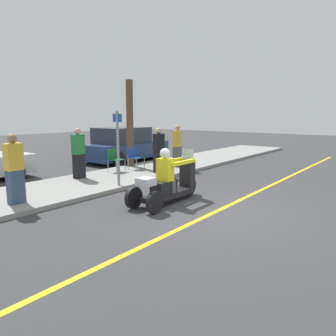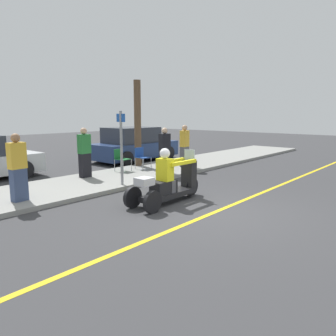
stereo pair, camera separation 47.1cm
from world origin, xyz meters
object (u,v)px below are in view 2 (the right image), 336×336
(spectator_mid_group, at_px, (165,151))
(tree_trunk, at_px, (138,124))
(spectator_far_back, at_px, (85,154))
(street_sign, at_px, (121,145))
(spectator_end_of_line, at_px, (184,147))
(motorcycle_trike, at_px, (168,184))
(parked_car_lot_right, at_px, (134,145))
(folding_chair_curbside, at_px, (121,158))
(spectator_by_tree, at_px, (18,169))
(folding_chair_set_back, at_px, (141,156))

(spectator_mid_group, xyz_separation_m, tree_trunk, (0.48, 1.88, 0.93))
(spectator_far_back, xyz_separation_m, street_sign, (0.04, -1.83, 0.40))
(tree_trunk, bearing_deg, spectator_end_of_line, -57.33)
(motorcycle_trike, distance_m, spectator_mid_group, 3.67)
(spectator_end_of_line, bearing_deg, parked_car_lot_right, 83.61)
(folding_chair_curbside, bearing_deg, spectator_mid_group, -59.74)
(spectator_mid_group, relative_size, folding_chair_curbside, 1.98)
(spectator_by_tree, height_order, spectator_mid_group, spectator_by_tree)
(spectator_end_of_line, xyz_separation_m, street_sign, (-3.89, -0.67, 0.39))
(spectator_far_back, relative_size, spectator_end_of_line, 0.99)
(spectator_far_back, distance_m, spectator_end_of_line, 4.10)
(motorcycle_trike, relative_size, spectator_mid_group, 1.49)
(spectator_mid_group, distance_m, tree_trunk, 2.15)
(parked_car_lot_right, distance_m, tree_trunk, 2.51)
(tree_trunk, height_order, street_sign, tree_trunk)
(folding_chair_curbside, distance_m, parked_car_lot_right, 3.51)
(spectator_mid_group, bearing_deg, folding_chair_curbside, 120.26)
(spectator_far_back, xyz_separation_m, spectator_end_of_line, (3.93, -1.16, 0.00))
(folding_chair_curbside, height_order, parked_car_lot_right, parked_car_lot_right)
(motorcycle_trike, height_order, street_sign, street_sign)
(tree_trunk, bearing_deg, spectator_far_back, -171.23)
(tree_trunk, xyz_separation_m, street_sign, (-2.86, -2.28, -0.52))
(motorcycle_trike, relative_size, folding_chair_set_back, 2.94)
(tree_trunk, bearing_deg, folding_chair_set_back, -124.87)
(parked_car_lot_right, bearing_deg, tree_trunk, -128.63)
(folding_chair_set_back, bearing_deg, folding_chair_curbside, 166.81)
(spectator_mid_group, bearing_deg, street_sign, -170.60)
(spectator_by_tree, distance_m, spectator_mid_group, 5.28)
(spectator_mid_group, bearing_deg, folding_chair_set_back, 88.82)
(spectator_by_tree, distance_m, parked_car_lot_right, 7.99)
(spectator_by_tree, bearing_deg, motorcycle_trike, -44.87)
(motorcycle_trike, distance_m, spectator_end_of_line, 5.03)
(parked_car_lot_right, xyz_separation_m, street_sign, (-4.27, -4.04, 0.57))
(spectator_by_tree, relative_size, spectator_mid_group, 1.02)
(spectator_far_back, bearing_deg, motorcycle_trike, -93.61)
(folding_chair_set_back, relative_size, tree_trunk, 0.24)
(motorcycle_trike, relative_size, folding_chair_curbside, 2.94)
(spectator_mid_group, relative_size, street_sign, 0.74)
(spectator_far_back, height_order, folding_chair_set_back, spectator_far_back)
(street_sign, bearing_deg, spectator_by_tree, 170.21)
(spectator_by_tree, relative_size, parked_car_lot_right, 0.39)
(spectator_by_tree, distance_m, spectator_end_of_line, 6.79)
(folding_chair_curbside, bearing_deg, folding_chair_set_back, -13.19)
(parked_car_lot_right, bearing_deg, spectator_end_of_line, -96.39)
(spectator_end_of_line, bearing_deg, spectator_far_back, 163.55)
(spectator_end_of_line, relative_size, folding_chair_curbside, 2.04)
(folding_chair_curbside, xyz_separation_m, street_sign, (-1.55, -1.83, 0.69))
(spectator_by_tree, xyz_separation_m, parked_car_lot_right, (7.16, 3.54, -0.17))
(spectator_by_tree, relative_size, folding_chair_set_back, 2.02)
(motorcycle_trike, bearing_deg, parked_car_lot_right, 53.38)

